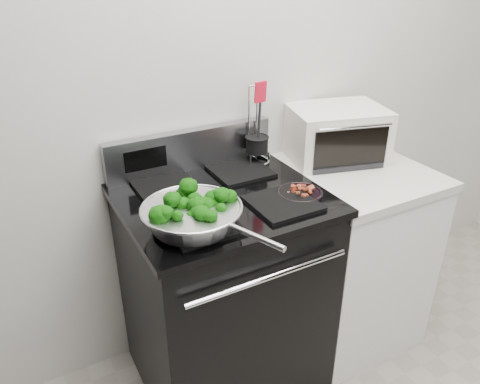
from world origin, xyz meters
TOP-DOWN VIEW (x-y plane):
  - back_wall at (0.00, 1.75)m, footprint 4.00×0.02m
  - gas_range at (-0.30, 1.41)m, footprint 0.79×0.69m
  - counter at (0.39, 1.41)m, footprint 0.62×0.68m
  - skillet at (-0.50, 1.24)m, footprint 0.35×0.54m
  - broccoli_pile at (-0.50, 1.25)m, footprint 0.28×0.28m
  - bacon_plate at (-0.02, 1.28)m, footprint 0.18×0.18m
  - utensil_holder at (-0.01, 1.64)m, footprint 0.12×0.12m
  - toaster_oven at (0.38, 1.56)m, footprint 0.50×0.43m

SIDE VIEW (x-z plane):
  - counter at x=0.39m, z-range 0.00..0.92m
  - gas_range at x=-0.30m, z-range -0.08..1.05m
  - bacon_plate at x=-0.02m, z-range 0.95..0.99m
  - skillet at x=-0.50m, z-range 0.97..1.04m
  - utensil_holder at x=-0.01m, z-range 0.83..1.20m
  - broccoli_pile at x=-0.50m, z-range 0.98..1.07m
  - toaster_oven at x=0.38m, z-range 0.92..1.17m
  - back_wall at x=0.00m, z-range 0.00..2.70m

